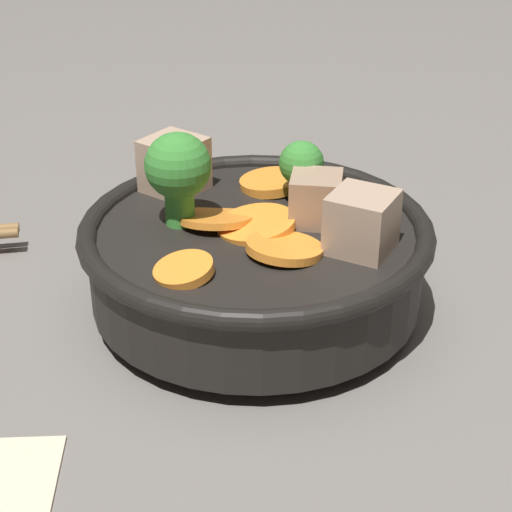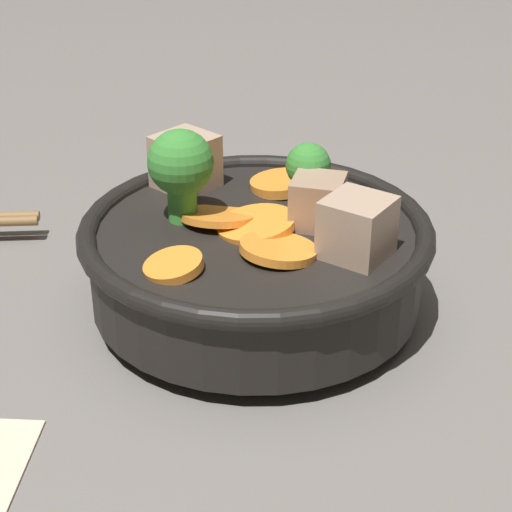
# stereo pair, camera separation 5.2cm
# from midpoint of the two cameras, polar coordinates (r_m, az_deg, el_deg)

# --- Properties ---
(ground_plane) EXTENTS (3.00, 3.00, 0.00)m
(ground_plane) POSITION_cam_midpoint_polar(r_m,az_deg,el_deg) (0.54, 2.76, -3.62)
(ground_plane) COLOR slate
(stirfry_bowl) EXTENTS (0.21, 0.21, 0.11)m
(stirfry_bowl) POSITION_cam_midpoint_polar(r_m,az_deg,el_deg) (0.52, 2.83, 0.29)
(stirfry_bowl) COLOR black
(stirfry_bowl) RESTS_ON ground_plane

